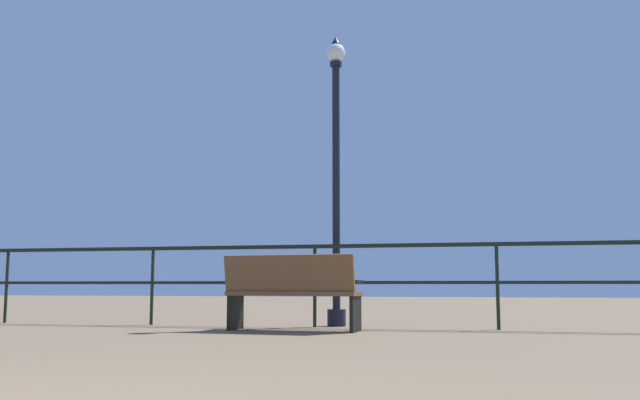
% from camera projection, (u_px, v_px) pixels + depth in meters
% --- Properties ---
extents(pier_railing, '(18.37, 0.05, 1.06)m').
position_uv_depth(pier_railing, '(315.00, 266.00, 8.96)').
color(pier_railing, black).
rests_on(pier_railing, ground_plane).
extents(bench_near_left, '(1.62, 0.72, 0.89)m').
position_uv_depth(bench_near_left, '(292.00, 289.00, 8.16)').
color(bench_near_left, brown).
rests_on(bench_near_left, ground_plane).
extents(lamppost_center, '(0.26, 0.26, 3.95)m').
position_uv_depth(lamppost_center, '(336.00, 168.00, 9.33)').
color(lamppost_center, black).
rests_on(lamppost_center, ground_plane).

